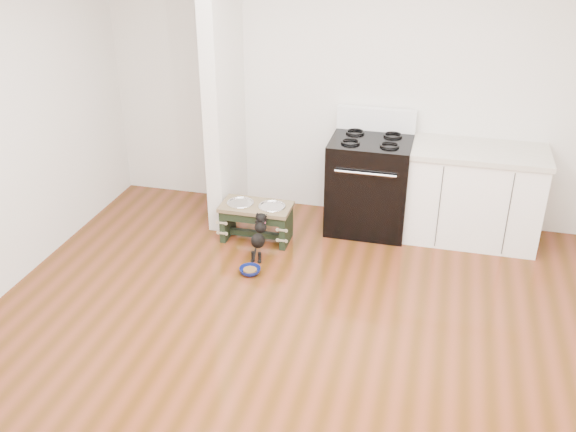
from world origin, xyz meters
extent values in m
plane|color=#4A280D|center=(0.00, 0.00, 0.00)|extent=(5.00, 5.00, 0.00)
plane|color=silver|center=(0.00, 2.50, 1.35)|extent=(5.00, 0.00, 5.00)
cube|color=silver|center=(-1.18, 2.10, 1.35)|extent=(0.15, 0.80, 2.70)
cube|color=black|center=(0.25, 2.15, 0.46)|extent=(0.76, 0.65, 0.92)
cube|color=black|center=(0.25, 1.84, 0.40)|extent=(0.58, 0.02, 0.50)
cylinder|color=silver|center=(0.25, 1.80, 0.72)|extent=(0.56, 0.02, 0.02)
cube|color=white|center=(0.25, 2.43, 1.03)|extent=(0.76, 0.08, 0.22)
torus|color=black|center=(0.07, 2.01, 0.93)|extent=(0.18, 0.18, 0.02)
torus|color=black|center=(0.43, 2.01, 0.93)|extent=(0.18, 0.18, 0.02)
torus|color=black|center=(0.07, 2.29, 0.93)|extent=(0.18, 0.18, 0.02)
torus|color=black|center=(0.43, 2.29, 0.93)|extent=(0.18, 0.18, 0.02)
cube|color=white|center=(1.23, 2.18, 0.43)|extent=(1.20, 0.60, 0.86)
cube|color=#BBB5A0|center=(1.23, 2.18, 0.89)|extent=(1.24, 0.64, 0.05)
cube|color=black|center=(1.23, 1.92, 0.05)|extent=(1.20, 0.06, 0.10)
cube|color=black|center=(-1.03, 1.64, 0.16)|extent=(0.05, 0.32, 0.33)
cube|color=black|center=(-0.45, 1.64, 0.16)|extent=(0.05, 0.32, 0.33)
cube|color=black|center=(-0.74, 1.49, 0.29)|extent=(0.53, 0.03, 0.08)
cube|color=black|center=(-0.74, 1.64, 0.05)|extent=(0.53, 0.05, 0.05)
cube|color=brown|center=(-0.74, 1.64, 0.35)|extent=(0.67, 0.36, 0.04)
cylinder|color=silver|center=(-0.89, 1.64, 0.35)|extent=(0.23, 0.23, 0.04)
cylinder|color=silver|center=(-0.58, 1.64, 0.35)|extent=(0.23, 0.23, 0.04)
torus|color=silver|center=(-0.89, 1.64, 0.37)|extent=(0.26, 0.26, 0.02)
torus|color=silver|center=(-0.58, 1.64, 0.37)|extent=(0.26, 0.26, 0.02)
cylinder|color=black|center=(-0.65, 1.23, 0.05)|extent=(0.03, 0.03, 0.10)
cylinder|color=black|center=(-0.59, 1.23, 0.05)|extent=(0.03, 0.03, 0.10)
sphere|color=black|center=(-0.65, 1.22, 0.01)|extent=(0.04, 0.04, 0.04)
sphere|color=black|center=(-0.59, 1.22, 0.01)|extent=(0.04, 0.04, 0.04)
ellipsoid|color=black|center=(-0.62, 1.29, 0.18)|extent=(0.12, 0.27, 0.24)
sphere|color=black|center=(-0.62, 1.38, 0.28)|extent=(0.11, 0.11, 0.11)
sphere|color=black|center=(-0.62, 1.41, 0.35)|extent=(0.09, 0.09, 0.09)
sphere|color=black|center=(-0.65, 1.48, 0.35)|extent=(0.03, 0.03, 0.03)
sphere|color=black|center=(-0.59, 1.48, 0.35)|extent=(0.03, 0.03, 0.03)
cylinder|color=black|center=(-0.62, 1.19, 0.10)|extent=(0.02, 0.08, 0.09)
torus|color=#E04267|center=(-0.62, 1.40, 0.31)|extent=(0.09, 0.06, 0.08)
imported|color=navy|center=(-0.61, 1.02, 0.03)|extent=(0.22, 0.22, 0.06)
cylinder|color=brown|center=(-0.61, 1.02, 0.03)|extent=(0.12, 0.12, 0.02)
camera|label=1|loc=(0.89, -3.53, 2.99)|focal=40.00mm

